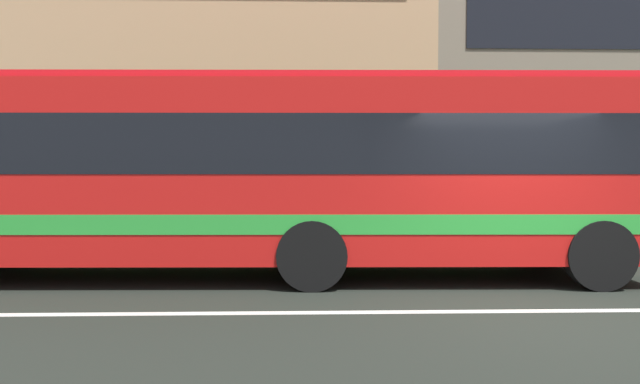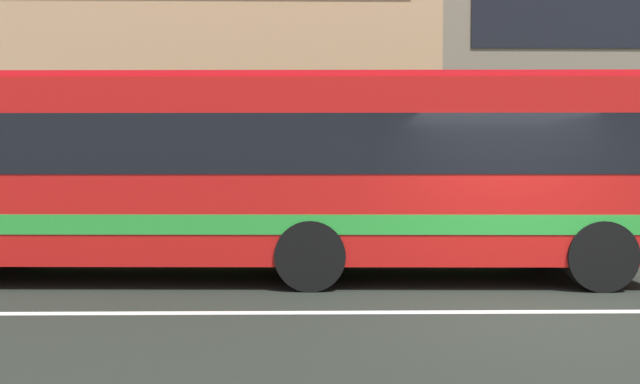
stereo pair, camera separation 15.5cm
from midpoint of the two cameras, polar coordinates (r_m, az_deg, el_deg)
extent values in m
plane|color=black|center=(7.89, 20.49, -10.58)|extent=(160.00, 160.00, 0.00)
cube|color=silver|center=(7.89, 20.49, -10.55)|extent=(60.00, 0.16, 0.01)
cube|color=#1D4D1B|center=(14.12, 16.37, -2.54)|extent=(22.81, 1.10, 1.14)
cube|color=tan|center=(25.25, -19.13, 14.10)|extent=(23.25, 11.41, 13.90)
cube|color=red|center=(9.64, -4.60, 1.93)|extent=(11.66, 2.74, 2.65)
cube|color=black|center=(9.65, -4.61, 4.29)|extent=(10.96, 2.74, 0.85)
cube|color=green|center=(9.68, -4.59, -2.40)|extent=(11.43, 2.76, 0.28)
cube|color=red|center=(9.73, -4.63, 10.11)|extent=(11.19, 2.33, 0.12)
cylinder|color=black|center=(12.21, -27.21, -3.77)|extent=(1.01, 0.30, 1.00)
cylinder|color=black|center=(8.56, -0.41, -6.02)|extent=(1.01, 0.30, 1.00)
cylinder|color=black|center=(10.82, -0.23, -4.27)|extent=(1.01, 0.30, 1.00)
cylinder|color=black|center=(9.43, 25.38, -5.47)|extent=(1.01, 0.30, 1.00)
cylinder|color=black|center=(11.52, 20.57, -4.01)|extent=(1.01, 0.30, 1.00)
camera|label=1|loc=(0.08, -89.56, 0.02)|focal=33.86mm
camera|label=2|loc=(0.08, 90.44, -0.02)|focal=33.86mm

